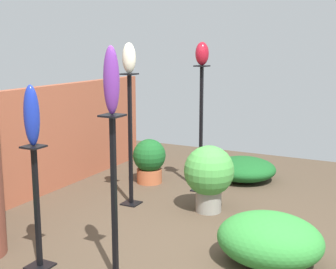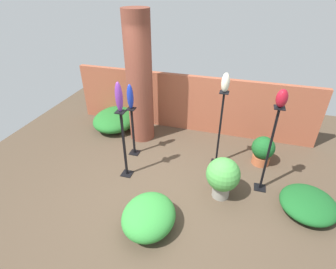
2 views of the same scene
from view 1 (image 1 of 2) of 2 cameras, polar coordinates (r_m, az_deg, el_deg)
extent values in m
plane|color=#4C3D2D|center=(4.45, 1.75, -13.66)|extent=(8.00, 8.00, 0.00)
cube|color=#9E5138|center=(5.54, -19.72, -1.98)|extent=(5.60, 0.12, 1.35)
cube|color=black|center=(5.59, -4.49, -8.35)|extent=(0.20, 0.20, 0.01)
cube|color=black|center=(5.38, -4.61, -0.72)|extent=(0.04, 0.04, 1.53)
cube|color=black|center=(5.28, -4.74, 7.36)|extent=(0.16, 0.16, 0.02)
cube|color=black|center=(6.08, 3.95, -6.73)|extent=(0.20, 0.20, 0.01)
cube|color=black|center=(5.88, 4.05, 0.62)|extent=(0.04, 0.04, 1.60)
cube|color=black|center=(5.79, 4.16, 8.34)|extent=(0.16, 0.16, 0.02)
cube|color=black|center=(4.25, -15.32, -15.21)|extent=(0.20, 0.20, 0.01)
cube|color=black|center=(4.05, -15.69, -8.61)|extent=(0.04, 0.04, 1.05)
cube|color=black|center=(3.91, -16.09, -1.43)|extent=(0.16, 0.16, 0.02)
cube|color=black|center=(3.69, -6.58, -7.87)|extent=(0.04, 0.04, 1.34)
cube|color=black|center=(3.53, -6.82, 2.32)|extent=(0.16, 0.16, 0.02)
ellipsoid|color=beige|center=(5.27, -4.77, 9.28)|extent=(0.14, 0.16, 0.34)
ellipsoid|color=maroon|center=(5.79, 4.18, 9.81)|extent=(0.17, 0.17, 0.28)
ellipsoid|color=#192D9E|center=(3.87, -16.28, 2.24)|extent=(0.12, 0.13, 0.49)
ellipsoid|color=#6B2D8C|center=(3.50, -6.92, 6.58)|extent=(0.12, 0.12, 0.51)
cylinder|color=gray|center=(5.33, 4.95, -8.10)|extent=(0.29, 0.29, 0.23)
sphere|color=#479942|center=(5.22, 5.02, -4.41)|extent=(0.56, 0.56, 0.56)
cylinder|color=#B25B38|center=(6.38, -2.27, -5.04)|extent=(0.34, 0.34, 0.19)
sphere|color=#195923|center=(6.30, -2.29, -2.56)|extent=(0.44, 0.44, 0.44)
ellipsoid|color=#195923|center=(6.56, 9.19, -4.16)|extent=(0.87, 0.89, 0.31)
ellipsoid|color=#338C38|center=(4.16, 12.28, -12.41)|extent=(0.79, 0.91, 0.44)
camera|label=2|loc=(5.16, 48.00, 23.52)|focal=28.00mm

